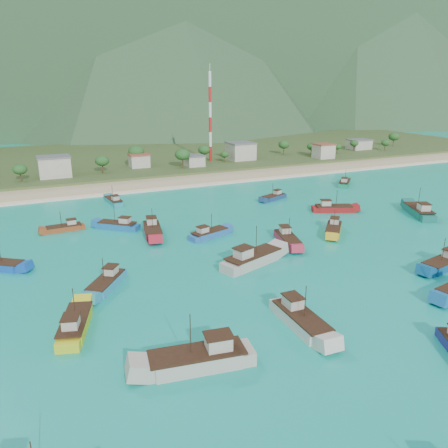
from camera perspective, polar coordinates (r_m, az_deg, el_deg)
name	(u,v)px	position (r m, az deg, el deg)	size (l,w,h in m)	color
ground	(285,259)	(89.10, 8.01, -4.61)	(600.00, 600.00, 0.00)	#0D9288
beach	(167,183)	(158.38, -7.48, 5.33)	(400.00, 18.00, 1.20)	beige
land	(128,158)	(216.48, -12.39, 8.40)	(400.00, 110.00, 2.40)	#385123
surf_line	(175,188)	(149.54, -6.38, 4.64)	(400.00, 2.50, 0.08)	white
mountains	(35,0)	(479.22, -23.44, 25.21)	(1520.00, 440.00, 260.00)	slate
village	(154,159)	(181.10, -9.10, 8.36)	(215.78, 24.95, 7.33)	beige
vegetation	(127,160)	(178.27, -12.57, 8.15)	(275.32, 25.60, 8.68)	#235623
radio_tower	(210,117)	(192.55, -1.81, 13.76)	(1.20, 1.20, 37.39)	red
boat_0	(444,264)	(93.95, 26.75, -4.70)	(11.70, 5.45, 6.66)	#0D4F86
boat_1	(107,283)	(79.02, -15.07, -7.50)	(8.66, 10.40, 6.23)	teal
boat_2	(345,183)	(158.86, 15.48, 5.14)	(9.48, 9.31, 6.06)	#148058
boat_3	(209,234)	(100.75, -1.96, -1.35)	(10.43, 5.82, 5.91)	#265EAD
boat_4	(118,226)	(109.67, -13.65, -0.24)	(9.84, 9.01, 6.10)	#1760A6
boat_5	(153,231)	(103.73, -9.30, -0.89)	(5.72, 12.45, 7.09)	#B51B2E
boat_6	(65,228)	(111.97, -20.07, -0.54)	(9.09, 3.11, 5.29)	brown
boat_7	(199,360)	(56.81, -3.23, -17.27)	(13.92, 5.92, 7.96)	#B1AC9F
boat_8	(75,325)	(67.41, -18.87, -12.43)	(6.48, 11.75, 6.66)	#CECE1C
boat_11	(287,240)	(97.93, 8.28, -2.04)	(5.98, 11.47, 6.50)	#AD2A42
boat_12	(419,212)	(128.46, 24.10, 1.46)	(9.11, 13.60, 7.80)	#146258
boat_13	(300,320)	(65.96, 9.95, -12.27)	(3.97, 12.38, 7.26)	beige
boat_15	(334,230)	(107.00, 14.11, -0.71)	(9.41, 9.91, 6.24)	gold
boat_18	(333,209)	(124.66, 14.02, 1.94)	(11.47, 7.37, 6.55)	maroon
boat_19	(274,197)	(134.99, 6.53, 3.47)	(9.63, 5.84, 5.47)	navy
boat_25	(252,260)	(85.53, 3.70, -4.65)	(14.39, 8.37, 8.17)	#AFAA9F
boat_27	(114,201)	(133.30, -14.20, 2.87)	(3.92, 9.94, 5.72)	teal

